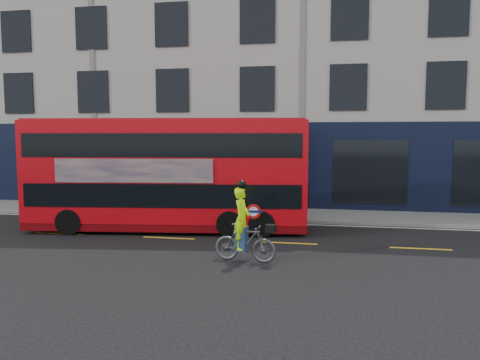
# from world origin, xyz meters

# --- Properties ---
(ground) EXTENTS (120.00, 120.00, 0.00)m
(ground) POSITION_xyz_m (0.00, 0.00, 0.00)
(ground) COLOR black
(ground) RESTS_ON ground
(pavement) EXTENTS (60.00, 3.00, 0.12)m
(pavement) POSITION_xyz_m (0.00, 6.50, 0.06)
(pavement) COLOR gray
(pavement) RESTS_ON ground
(kerb) EXTENTS (60.00, 0.12, 0.13)m
(kerb) POSITION_xyz_m (0.00, 5.00, 0.07)
(kerb) COLOR gray
(kerb) RESTS_ON ground
(building_terrace) EXTENTS (50.00, 10.07, 15.00)m
(building_terrace) POSITION_xyz_m (0.00, 12.94, 7.49)
(building_terrace) COLOR #A4A19A
(building_terrace) RESTS_ON ground
(road_edge_line) EXTENTS (58.00, 0.10, 0.01)m
(road_edge_line) POSITION_xyz_m (0.00, 4.70, 0.00)
(road_edge_line) COLOR silver
(road_edge_line) RESTS_ON ground
(lane_dashes) EXTENTS (58.00, 0.12, 0.01)m
(lane_dashes) POSITION_xyz_m (0.00, 1.50, 0.00)
(lane_dashes) COLOR yellow
(lane_dashes) RESTS_ON ground
(bus) EXTENTS (10.11, 3.47, 4.00)m
(bus) POSITION_xyz_m (-4.44, 2.78, 2.05)
(bus) COLOR red
(bus) RESTS_ON ground
(cyclist) EXTENTS (1.77, 0.71, 2.22)m
(cyclist) POSITION_xyz_m (-1.02, -0.87, 0.74)
(cyclist) COLOR #4F5254
(cyclist) RESTS_ON ground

